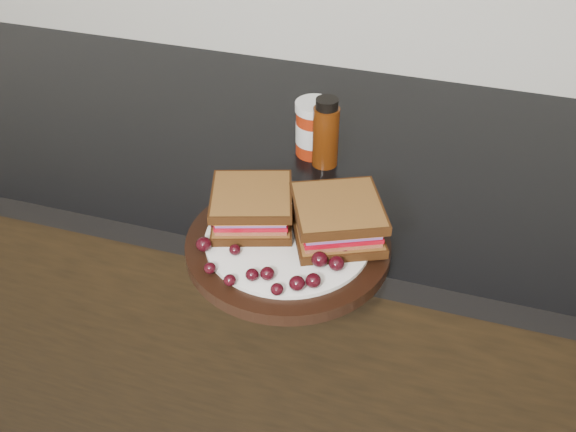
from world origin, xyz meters
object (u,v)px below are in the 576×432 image
Objects in this scene: sandwich_left at (252,207)px; oil_bottle at (326,132)px; plate at (288,245)px; condiment_jar at (314,128)px.

oil_bottle is (0.05, 0.21, 0.01)m from sandwich_left.
oil_bottle reaches higher than sandwich_left.
oil_bottle is at bearing 91.83° from plate.
plate is at bearing -88.17° from oil_bottle.
condiment_jar is 0.80× the size of oil_bottle.
plate is 2.56× the size of sandwich_left.
sandwich_left is (-0.06, 0.02, 0.04)m from plate.
oil_bottle is (-0.01, 0.22, 0.05)m from plate.
plate is 0.26m from condiment_jar.
plate is 0.23m from oil_bottle.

